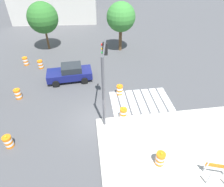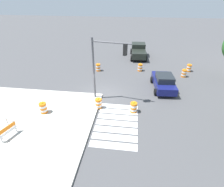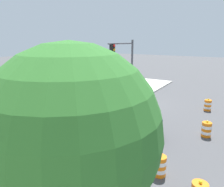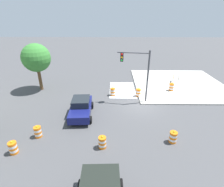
% 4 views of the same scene
% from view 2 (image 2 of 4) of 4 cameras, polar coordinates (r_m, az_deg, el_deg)
% --- Properties ---
extents(ground_plane, '(120.00, 120.00, 0.00)m').
position_cam_2_polar(ground_plane, '(16.92, -3.11, -0.55)').
color(ground_plane, '#474749').
extents(sidewalk_corner, '(12.00, 12.00, 0.15)m').
position_cam_2_polar(sidewalk_corner, '(14.81, -31.63, -10.70)').
color(sidewalk_corner, '#BCB7AD').
rests_on(sidewalk_corner, ground).
extents(crosswalk_stripes, '(5.10, 3.20, 0.02)m').
position_cam_2_polar(crosswalk_stripes, '(13.48, 1.55, -9.82)').
color(crosswalk_stripes, silver).
rests_on(crosswalk_stripes, ground).
extents(sports_car, '(4.41, 2.35, 1.63)m').
position_cam_2_polar(sports_car, '(18.41, 16.68, 3.74)').
color(sports_car, navy).
rests_on(sports_car, ground).
extents(pickup_truck, '(5.22, 2.51, 1.92)m').
position_cam_2_polar(pickup_truck, '(27.41, 8.70, 13.85)').
color(pickup_truck, black).
rests_on(pickup_truck, ground).
extents(traffic_barrel_near_corner, '(0.56, 0.56, 1.02)m').
position_cam_2_polar(traffic_barrel_near_corner, '(22.14, 22.69, 6.21)').
color(traffic_barrel_near_corner, orange).
rests_on(traffic_barrel_near_corner, ground).
extents(traffic_barrel_crosswalk_end, '(0.56, 0.56, 1.02)m').
position_cam_2_polar(traffic_barrel_crosswalk_end, '(22.36, 9.24, 8.48)').
color(traffic_barrel_crosswalk_end, orange).
rests_on(traffic_barrel_crosswalk_end, ground).
extents(traffic_barrel_median_near, '(0.56, 0.56, 1.02)m').
position_cam_2_polar(traffic_barrel_median_near, '(23.99, 24.06, 7.73)').
color(traffic_barrel_median_near, orange).
rests_on(traffic_barrel_median_near, ground).
extents(traffic_barrel_median_far, '(0.56, 0.56, 1.02)m').
position_cam_2_polar(traffic_barrel_median_far, '(22.15, -4.58, 8.58)').
color(traffic_barrel_median_far, orange).
rests_on(traffic_barrel_median_far, ground).
extents(traffic_barrel_far_curb, '(0.56, 0.56, 1.02)m').
position_cam_2_polar(traffic_barrel_far_curb, '(14.91, -4.47, -3.27)').
color(traffic_barrel_far_curb, orange).
rests_on(traffic_barrel_far_curb, ground).
extents(traffic_barrel_lane_center, '(0.56, 0.56, 1.02)m').
position_cam_2_polar(traffic_barrel_lane_center, '(14.49, 7.12, -4.58)').
color(traffic_barrel_lane_center, orange).
rests_on(traffic_barrel_lane_center, ground).
extents(traffic_barrel_on_sidewalk, '(0.56, 0.56, 1.02)m').
position_cam_2_polar(traffic_barrel_on_sidewalk, '(15.13, -21.76, -4.44)').
color(traffic_barrel_on_sidewalk, orange).
rests_on(traffic_barrel_on_sidewalk, sidewalk_corner).
extents(construction_barricade, '(1.41, 1.12, 1.00)m').
position_cam_2_polar(construction_barricade, '(13.88, -31.66, -10.17)').
color(construction_barricade, silver).
rests_on(construction_barricade, sidewalk_corner).
extents(traffic_light_pole, '(0.73, 3.26, 5.50)m').
position_cam_2_polar(traffic_light_pole, '(14.46, -2.00, 11.06)').
color(traffic_light_pole, '#4C4C51').
rests_on(traffic_light_pole, sidewalk_corner).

